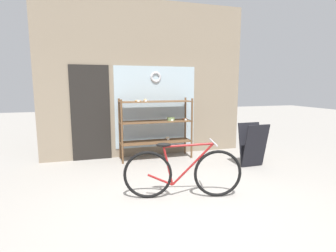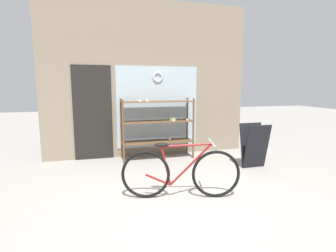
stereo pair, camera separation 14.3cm
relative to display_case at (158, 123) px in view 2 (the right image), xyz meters
The scene contains 5 objects.
ground_plane 2.71m from the display_case, 92.99° to the right, with size 30.00×30.00×0.00m, color gray.
storefront_facade 0.99m from the display_case, 114.96° to the left, with size 4.81×0.13×3.56m.
display_case is the anchor object (origin of this frame).
bicycle 2.24m from the display_case, 94.35° to the right, with size 1.72×0.56×0.85m.
sandwich_board 2.12m from the display_case, 34.29° to the right, with size 0.51×0.39×0.89m.
Camera 2 is at (-1.17, -3.14, 1.66)m, focal length 28.00 mm.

